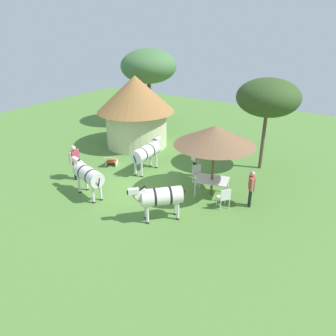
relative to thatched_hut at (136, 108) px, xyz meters
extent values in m
plane|color=#517E37|center=(3.61, -4.14, -2.34)|extent=(36.00, 36.00, 0.00)
cylinder|color=beige|center=(0.00, 0.00, -1.28)|extent=(3.62, 3.62, 2.13)
cone|color=olive|center=(0.00, 0.00, 0.82)|extent=(4.58, 4.58, 2.07)
cylinder|color=brown|center=(6.60, -3.39, -1.17)|extent=(0.10, 0.10, 2.34)
cone|color=brown|center=(6.60, -3.39, 0.40)|extent=(3.40, 3.40, 0.79)
cube|color=silver|center=(6.60, -3.39, -1.62)|extent=(1.58, 1.27, 0.04)
cylinder|color=silver|center=(5.88, -3.11, -1.99)|extent=(0.06, 0.06, 0.70)
cylinder|color=silver|center=(7.13, -2.83, -1.99)|extent=(0.06, 0.06, 0.70)
cylinder|color=silver|center=(6.07, -3.96, -1.99)|extent=(0.06, 0.06, 0.70)
cylinder|color=silver|center=(7.32, -3.68, -1.99)|extent=(0.06, 0.06, 0.70)
cube|color=white|center=(7.47, -4.15, -1.89)|extent=(0.61, 0.61, 0.04)
cube|color=white|center=(7.61, -4.27, -1.67)|extent=(0.32, 0.36, 0.45)
cylinder|color=white|center=(7.21, -4.17, -2.12)|extent=(0.04, 0.04, 0.45)
cylinder|color=white|center=(7.46, -3.88, -2.12)|extent=(0.04, 0.04, 0.45)
cylinder|color=white|center=(7.48, -4.41, -2.12)|extent=(0.04, 0.04, 0.45)
cylinder|color=white|center=(7.73, -4.12, -2.12)|extent=(0.04, 0.04, 0.45)
cube|color=silver|center=(5.64, -2.77, -1.89)|extent=(0.59, 0.60, 0.04)
cube|color=silver|center=(5.48, -2.67, -1.67)|extent=(0.27, 0.39, 0.45)
cylinder|color=silver|center=(5.89, -2.71, -2.12)|extent=(0.04, 0.04, 0.45)
cylinder|color=silver|center=(5.68, -3.03, -2.12)|extent=(0.04, 0.04, 0.45)
cylinder|color=silver|center=(5.59, -2.51, -2.12)|extent=(0.04, 0.04, 0.45)
cylinder|color=silver|center=(5.38, -2.83, -2.12)|extent=(0.04, 0.04, 0.45)
cylinder|color=black|center=(8.39, -3.54, -1.95)|extent=(0.11, 0.11, 0.79)
cylinder|color=black|center=(8.33, -3.41, -1.95)|extent=(0.11, 0.11, 0.79)
cube|color=#B4403B|center=(8.36, -3.48, -1.27)|extent=(0.36, 0.47, 0.56)
cylinder|color=tan|center=(8.46, -3.70, -1.26)|extent=(0.08, 0.08, 0.52)
cylinder|color=tan|center=(8.26, -3.25, -1.26)|extent=(0.08, 0.08, 0.52)
sphere|color=tan|center=(8.36, -3.48, -0.87)|extent=(0.21, 0.21, 0.21)
cylinder|color=#201F2A|center=(5.01, -2.03, -1.94)|extent=(0.12, 0.12, 0.80)
cylinder|color=#201F2A|center=(5.12, -2.12, -1.94)|extent=(0.12, 0.12, 0.80)
cube|color=beige|center=(5.07, -2.07, -1.25)|extent=(0.47, 0.43, 0.57)
cylinder|color=#A86D4A|center=(4.88, -1.92, -1.24)|extent=(0.08, 0.08, 0.54)
cylinder|color=#A86D4A|center=(5.26, -2.23, -1.24)|extent=(0.08, 0.08, 0.54)
sphere|color=#A86D4A|center=(5.07, -2.07, -0.84)|extent=(0.22, 0.22, 0.22)
cylinder|color=black|center=(0.40, -5.34, -1.91)|extent=(0.12, 0.12, 0.86)
cylinder|color=black|center=(0.42, -5.49, -1.91)|extent=(0.12, 0.12, 0.86)
cube|color=#AA3946|center=(0.41, -5.42, -1.18)|extent=(0.25, 0.48, 0.61)
cylinder|color=beige|center=(0.39, -5.15, -1.16)|extent=(0.09, 0.09, 0.57)
cylinder|color=beige|center=(0.43, -5.68, -1.16)|extent=(0.09, 0.09, 0.57)
sphere|color=beige|center=(0.41, -5.42, -0.74)|extent=(0.23, 0.23, 0.23)
cube|color=#C6563B|center=(0.68, -3.14, -2.12)|extent=(0.72, 0.73, 0.03)
cube|color=white|center=(0.81, -3.38, -1.90)|extent=(0.72, 0.73, 0.31)
cube|color=beige|center=(0.48, -3.31, -2.23)|extent=(0.32, 0.55, 0.22)
cube|color=beige|center=(0.93, -3.07, -2.23)|extent=(0.32, 0.55, 0.22)
cylinder|color=silver|center=(5.81, -6.19, -1.35)|extent=(1.56, 1.56, 0.66)
cylinder|color=black|center=(6.03, -5.97, -1.35)|extent=(0.53, 0.53, 0.67)
cylinder|color=black|center=(5.62, -6.39, -1.35)|extent=(0.53, 0.53, 0.67)
cylinder|color=silver|center=(5.27, -6.74, -1.17)|extent=(0.59, 0.59, 0.50)
cube|color=silver|center=(5.07, -6.94, -1.01)|extent=(0.41, 0.41, 0.20)
cube|color=black|center=(4.94, -7.06, -1.04)|extent=(0.17, 0.17, 0.12)
cube|color=black|center=(5.27, -6.74, -0.97)|extent=(0.29, 0.29, 0.28)
cylinder|color=silver|center=(5.53, -6.73, -1.97)|extent=(0.11, 0.11, 0.74)
cylinder|color=black|center=(5.53, -6.73, -2.31)|extent=(0.13, 0.13, 0.06)
cylinder|color=silver|center=(5.27, -6.48, -1.97)|extent=(0.11, 0.11, 0.74)
cylinder|color=black|center=(5.27, -6.48, -2.31)|extent=(0.13, 0.13, 0.06)
cylinder|color=silver|center=(6.36, -5.90, -1.97)|extent=(0.11, 0.11, 0.74)
cylinder|color=black|center=(6.36, -5.90, -2.31)|extent=(0.13, 0.13, 0.06)
cylinder|color=silver|center=(6.10, -5.65, -1.97)|extent=(0.11, 0.11, 0.74)
cylinder|color=black|center=(6.10, -5.65, -2.31)|extent=(0.13, 0.13, 0.06)
cylinder|color=black|center=(6.40, -5.61, -1.45)|extent=(0.20, 0.20, 0.53)
cylinder|color=silver|center=(2.75, -2.91, -1.31)|extent=(0.68, 1.70, 0.67)
cylinder|color=black|center=(2.75, -3.25, -1.31)|extent=(0.69, 0.08, 0.69)
cylinder|color=black|center=(2.75, -2.61, -1.31)|extent=(0.69, 0.08, 0.69)
cylinder|color=silver|center=(2.74, -2.06, -1.13)|extent=(0.31, 0.54, 0.51)
cube|color=silver|center=(2.74, -1.78, -0.97)|extent=(0.18, 0.40, 0.20)
cube|color=black|center=(2.74, -1.60, -1.00)|extent=(0.12, 0.12, 0.12)
cube|color=black|center=(2.74, -2.06, -0.93)|extent=(0.04, 0.37, 0.28)
cylinder|color=silver|center=(2.56, -2.27, -1.95)|extent=(0.11, 0.11, 0.78)
cylinder|color=black|center=(2.56, -2.27, -2.31)|extent=(0.13, 0.13, 0.06)
cylinder|color=silver|center=(2.93, -2.27, -1.95)|extent=(0.11, 0.11, 0.78)
cylinder|color=black|center=(2.93, -2.27, -2.31)|extent=(0.13, 0.13, 0.06)
cylinder|color=silver|center=(2.57, -3.56, -1.95)|extent=(0.11, 0.11, 0.78)
cylinder|color=black|center=(2.57, -3.56, -2.31)|extent=(0.13, 0.13, 0.06)
cylinder|color=silver|center=(2.94, -3.55, -1.95)|extent=(0.11, 0.11, 0.78)
cylinder|color=black|center=(2.94, -3.55, -2.31)|extent=(0.13, 0.13, 0.06)
cylinder|color=black|center=(2.76, -3.81, -1.41)|extent=(0.05, 0.24, 0.53)
cylinder|color=silver|center=(2.18, -6.33, -1.30)|extent=(1.73, 1.09, 0.66)
cylinder|color=black|center=(2.49, -6.42, -1.30)|extent=(0.27, 0.67, 0.67)
cylinder|color=black|center=(1.91, -6.25, -1.30)|extent=(0.27, 0.67, 0.67)
cylinder|color=silver|center=(1.41, -6.10, -1.12)|extent=(0.60, 0.44, 0.50)
cube|color=silver|center=(1.14, -6.02, -0.96)|extent=(0.43, 0.29, 0.20)
cube|color=black|center=(0.97, -5.97, -0.99)|extent=(0.15, 0.15, 0.12)
cube|color=black|center=(1.41, -6.10, -0.92)|extent=(0.36, 0.14, 0.28)
cylinder|color=silver|center=(1.54, -6.33, -1.94)|extent=(0.11, 0.11, 0.79)
cylinder|color=black|center=(1.54, -6.33, -2.31)|extent=(0.13, 0.13, 0.06)
cylinder|color=silver|center=(1.65, -5.98, -1.94)|extent=(0.11, 0.11, 0.79)
cylinder|color=black|center=(1.65, -5.98, -2.31)|extent=(0.13, 0.13, 0.06)
cylinder|color=silver|center=(2.72, -6.68, -1.94)|extent=(0.11, 0.11, 0.79)
cylinder|color=black|center=(2.72, -6.68, -2.31)|extent=(0.13, 0.13, 0.06)
cylinder|color=silver|center=(2.82, -6.33, -1.94)|extent=(0.11, 0.11, 0.79)
cylinder|color=black|center=(2.82, -6.33, -2.31)|extent=(0.13, 0.13, 0.06)
cylinder|color=black|center=(3.00, -6.58, -1.40)|extent=(0.24, 0.12, 0.53)
cylinder|color=brown|center=(7.52, 0.58, -0.92)|extent=(0.17, 0.17, 2.84)
ellipsoid|color=#304A1F|center=(7.52, 0.58, 1.33)|extent=(3.05, 3.05, 1.83)
cylinder|color=brown|center=(-2.10, 4.39, -0.82)|extent=(0.26, 0.26, 3.03)
ellipsoid|color=#436E3D|center=(-2.10, 4.39, 1.78)|extent=(3.94, 3.94, 2.36)
camera|label=1|loc=(11.74, -15.27, 4.65)|focal=35.18mm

